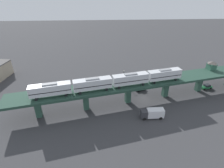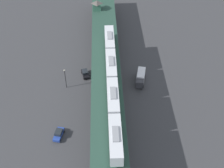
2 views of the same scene
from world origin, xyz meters
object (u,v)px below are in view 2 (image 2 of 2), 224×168
Objects in this scene: signal_hut at (97,5)px; street_car_black at (85,73)px; delivery_truck at (141,77)px; street_car_green at (103,27)px; street_car_blue at (59,134)px; street_lamp at (65,77)px; subway_train at (112,81)px.

signal_hut reaches higher than street_car_black.
delivery_truck is (-17.46, -0.13, 0.82)m from street_car_black.
delivery_truck is (-16.92, 27.24, 0.82)m from street_car_green.
delivery_truck reaches higher than street_car_blue.
street_car_green is 0.67× the size of street_lamp.
street_lamp is at bearing 86.16° from signal_hut.
signal_hut is 0.82× the size of street_car_green.
subway_train is 10.61× the size of street_car_green.
street_lamp reaches higher than street_car_black.
street_car_blue is (-0.86, 53.34, -8.32)m from signal_hut.
street_car_blue is 0.95× the size of street_car_green.
delivery_truck is at bearing -179.58° from street_car_black.
street_car_black is 1.02× the size of street_car_green.
delivery_truck reaches higher than street_car_green.
subway_train is at bearing 61.08° from delivery_truck.
street_car_black and street_car_blue have the same top height.
street_lamp is (3.20, -18.32, 3.17)m from street_car_blue.
street_lamp is at bearing 16.43° from delivery_truck.
delivery_truck is at bearing 124.20° from signal_hut.
subway_train is 7.10× the size of street_lamp.
signal_hut is 29.97m from street_car_black.
signal_hut is at bearing -55.80° from delivery_truck.
street_car_blue is (11.78, 12.45, -9.06)m from subway_train.
street_car_black is 1.07× the size of street_car_blue.
street_car_black is 17.48m from delivery_truck.
street_car_green is at bearing 151.63° from signal_hut.
street_car_black and street_car_green have the same top height.
subway_train is at bearing 131.27° from street_car_black.
subway_train is 17.14m from street_lamp.
subway_train is 10.39× the size of street_car_black.
signal_hut is 35.47m from street_lamp.
street_car_green is at bearing -98.21° from street_lamp.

